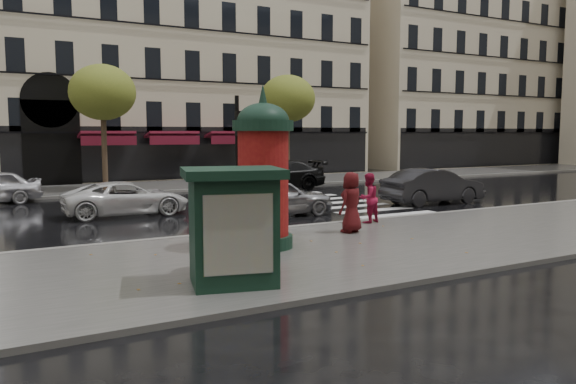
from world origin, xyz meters
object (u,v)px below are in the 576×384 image
woman_red (368,198)px  car_white (126,198)px  traffic_light (238,150)px  morris_column (263,170)px  car_black (275,175)px  woman_umbrella (238,211)px  car_silver (278,197)px  car_darkgrey (433,186)px  man_burgundy (351,202)px  newsstand (233,225)px

woman_red → car_white: (-6.44, 6.45, -0.31)m
traffic_light → car_white: size_ratio=0.88×
morris_column → car_black: morris_column is taller
woman_umbrella → car_silver: 9.04m
woman_red → car_darkgrey: bearing=-164.3°
car_silver → car_black: bearing=-23.9°
man_burgundy → traffic_light: 3.70m
man_burgundy → newsstand: newsstand is taller
car_silver → car_white: 5.71m
man_burgundy → car_silver: (0.03, 4.76, -0.32)m
car_white → woman_umbrella: bearing=-179.7°
woman_umbrella → morris_column: size_ratio=0.47×
man_burgundy → traffic_light: size_ratio=0.45×
traffic_light → newsstand: (-2.42, -5.13, -1.28)m
woman_umbrella → newsstand: (-0.49, -0.83, -0.14)m
woman_umbrella → morris_column: (1.63, 2.08, 0.71)m
man_burgundy → morris_column: 3.54m
newsstand → car_darkgrey: 15.52m
morris_column → car_silver: size_ratio=1.01×
traffic_light → car_darkgrey: traffic_light is taller
traffic_light → car_darkgrey: size_ratio=0.87×
morris_column → car_black: size_ratio=0.76×
traffic_light → car_silver: traffic_light is taller
car_white → car_black: 11.00m
man_burgundy → car_darkgrey: size_ratio=0.39×
car_silver → car_black: size_ratio=0.75×
morris_column → woman_umbrella: bearing=-128.2°
newsstand → car_black: 19.71m
woman_umbrella → car_white: (0.03, 10.43, -0.79)m
car_silver → car_white: bearing=62.7°
car_black → man_burgundy: bearing=-11.1°
car_white → man_burgundy: bearing=-147.0°
woman_red → car_black: size_ratio=0.30×
woman_umbrella → traffic_light: traffic_light is taller
woman_red → car_white: bearing=-58.7°
man_burgundy → traffic_light: bearing=-47.1°
woman_red → traffic_light: bearing=-17.7°
car_white → car_black: bearing=-57.8°
car_darkgrey → car_white: size_ratio=1.01×
car_white → woman_red: bearing=-134.6°
woman_red → morris_column: morris_column is taller
car_black → car_darkgrey: bearing=27.5°
car_silver → car_black: 9.75m
man_burgundy → newsstand: (-5.42, -3.60, 0.27)m
car_silver → car_white: (-4.92, 2.90, -0.07)m
woman_umbrella → car_silver: size_ratio=0.48×
man_burgundy → morris_column: bearing=-8.1°
car_darkgrey → morris_column: bearing=117.7°
traffic_light → car_black: bearing=57.9°
man_burgundy → car_silver: bearing=-110.5°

